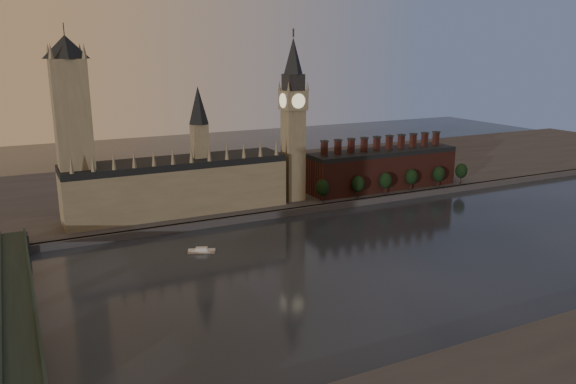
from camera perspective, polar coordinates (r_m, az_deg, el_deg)
name	(u,v)px	position (r m, az deg, el deg)	size (l,w,h in m)	color
ground	(379,263)	(272.47, 9.27, -7.14)	(900.00, 900.00, 0.00)	black
north_bank	(240,182)	(422.26, -4.91, 0.99)	(900.00, 182.00, 4.00)	#444449
palace_of_westminster	(178,183)	(339.57, -11.12, 0.90)	(130.00, 30.30, 74.00)	gray
victoria_tower	(73,126)	(323.22, -21.02, 6.31)	(24.00, 24.00, 108.00)	gray
big_ben	(293,118)	(355.59, 0.53, 7.52)	(15.00, 15.00, 107.00)	gray
chimney_block	(382,169)	(398.31, 9.52, 2.37)	(110.00, 25.00, 37.00)	#4A221C
embankment_tree_0	(323,188)	(356.84, 3.54, 0.44)	(8.60, 8.60, 14.88)	black
embankment_tree_1	(358,184)	(369.24, 7.13, 0.83)	(8.60, 8.60, 14.88)	black
embankment_tree_2	(386,181)	(381.42, 9.89, 1.16)	(8.60, 8.60, 14.88)	black
embankment_tree_3	(411,177)	(395.87, 12.43, 1.51)	(8.60, 8.60, 14.88)	black
embankment_tree_4	(439,174)	(409.80, 15.06, 1.78)	(8.60, 8.60, 14.88)	black
embankment_tree_5	(461,171)	(424.96, 17.20, 2.07)	(8.60, 8.60, 14.88)	black
westminster_bridge	(19,319)	(221.26, -25.65, -11.55)	(14.00, 200.00, 11.55)	#1E2E29
river_boat	(202,251)	(285.26, -8.76, -5.90)	(13.85, 8.87, 2.69)	silver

